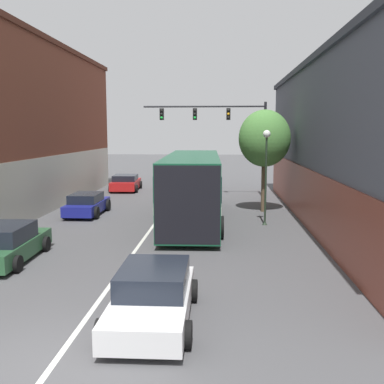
{
  "coord_description": "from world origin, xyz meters",
  "views": [
    {
      "loc": [
        3.34,
        -8.22,
        4.64
      ],
      "look_at": [
        1.94,
        12.88,
        1.75
      ],
      "focal_mm": 42.0,
      "sensor_mm": 36.0,
      "label": 1
    }
  ],
  "objects_px": {
    "traffic_signal_gantry": "(224,127)",
    "street_lamp": "(266,165)",
    "parked_car_left_near": "(6,244)",
    "street_tree_near": "(265,139)",
    "hatchback_foreground": "(153,296)",
    "parked_car_left_mid": "(126,183)",
    "parked_car_left_far": "(87,204)",
    "bus": "(193,185)"
  },
  "relations": [
    {
      "from": "traffic_signal_gantry",
      "to": "street_tree_near",
      "type": "bearing_deg",
      "value": -67.78
    },
    {
      "from": "parked_car_left_far",
      "to": "street_lamp",
      "type": "distance_m",
      "value": 10.13
    },
    {
      "from": "hatchback_foreground",
      "to": "parked_car_left_far",
      "type": "distance_m",
      "value": 14.83
    },
    {
      "from": "hatchback_foreground",
      "to": "street_lamp",
      "type": "xyz_separation_m",
      "value": [
        3.83,
        11.59,
        2.38
      ]
    },
    {
      "from": "hatchback_foreground",
      "to": "parked_car_left_far",
      "type": "bearing_deg",
      "value": 22.34
    },
    {
      "from": "parked_car_left_far",
      "to": "street_tree_near",
      "type": "bearing_deg",
      "value": -80.62
    },
    {
      "from": "parked_car_left_mid",
      "to": "traffic_signal_gantry",
      "type": "relative_size",
      "value": 0.49
    },
    {
      "from": "hatchback_foreground",
      "to": "street_lamp",
      "type": "height_order",
      "value": "street_lamp"
    },
    {
      "from": "parked_car_left_near",
      "to": "parked_car_left_mid",
      "type": "relative_size",
      "value": 1.05
    },
    {
      "from": "parked_car_left_near",
      "to": "street_tree_near",
      "type": "xyz_separation_m",
      "value": [
        10.07,
        10.71,
        3.56
      ]
    },
    {
      "from": "bus",
      "to": "traffic_signal_gantry",
      "type": "height_order",
      "value": "traffic_signal_gantry"
    },
    {
      "from": "parked_car_left_mid",
      "to": "parked_car_left_far",
      "type": "distance_m",
      "value": 10.25
    },
    {
      "from": "parked_car_left_mid",
      "to": "street_tree_near",
      "type": "bearing_deg",
      "value": -133.89
    },
    {
      "from": "hatchback_foreground",
      "to": "traffic_signal_gantry",
      "type": "relative_size",
      "value": 0.51
    },
    {
      "from": "hatchback_foreground",
      "to": "street_lamp",
      "type": "bearing_deg",
      "value": -18.95
    },
    {
      "from": "parked_car_left_near",
      "to": "street_lamp",
      "type": "distance_m",
      "value": 12.27
    },
    {
      "from": "parked_car_left_near",
      "to": "parked_car_left_far",
      "type": "relative_size",
      "value": 1.08
    },
    {
      "from": "hatchback_foreground",
      "to": "street_lamp",
      "type": "relative_size",
      "value": 0.93
    },
    {
      "from": "bus",
      "to": "parked_car_left_near",
      "type": "bearing_deg",
      "value": 138.91
    },
    {
      "from": "hatchback_foreground",
      "to": "parked_car_left_far",
      "type": "xyz_separation_m",
      "value": [
        -5.79,
        13.65,
        -0.03
      ]
    },
    {
      "from": "bus",
      "to": "hatchback_foreground",
      "type": "relative_size",
      "value": 2.71
    },
    {
      "from": "parked_car_left_near",
      "to": "parked_car_left_mid",
      "type": "bearing_deg",
      "value": -2.47
    },
    {
      "from": "bus",
      "to": "street_lamp",
      "type": "xyz_separation_m",
      "value": [
        3.64,
        -0.56,
        1.09
      ]
    },
    {
      "from": "bus",
      "to": "street_lamp",
      "type": "height_order",
      "value": "street_lamp"
    },
    {
      "from": "bus",
      "to": "traffic_signal_gantry",
      "type": "distance_m",
      "value": 9.4
    },
    {
      "from": "bus",
      "to": "street_tree_near",
      "type": "bearing_deg",
      "value": -52.29
    },
    {
      "from": "traffic_signal_gantry",
      "to": "street_lamp",
      "type": "height_order",
      "value": "traffic_signal_gantry"
    },
    {
      "from": "parked_car_left_near",
      "to": "parked_car_left_far",
      "type": "height_order",
      "value": "parked_car_left_near"
    },
    {
      "from": "parked_car_left_near",
      "to": "street_tree_near",
      "type": "distance_m",
      "value": 15.13
    },
    {
      "from": "traffic_signal_gantry",
      "to": "street_lamp",
      "type": "relative_size",
      "value": 1.82
    },
    {
      "from": "traffic_signal_gantry",
      "to": "parked_car_left_mid",
      "type": "bearing_deg",
      "value": 158.52
    },
    {
      "from": "hatchback_foreground",
      "to": "traffic_signal_gantry",
      "type": "height_order",
      "value": "traffic_signal_gantry"
    },
    {
      "from": "parked_car_left_near",
      "to": "parked_car_left_far",
      "type": "bearing_deg",
      "value": -3.18
    },
    {
      "from": "parked_car_left_far",
      "to": "street_tree_near",
      "type": "relative_size",
      "value": 0.69
    },
    {
      "from": "hatchback_foreground",
      "to": "traffic_signal_gantry",
      "type": "distance_m",
      "value": 21.42
    },
    {
      "from": "street_lamp",
      "to": "bus",
      "type": "bearing_deg",
      "value": 171.22
    },
    {
      "from": "traffic_signal_gantry",
      "to": "street_lamp",
      "type": "distance_m",
      "value": 9.73
    },
    {
      "from": "parked_car_left_far",
      "to": "street_lamp",
      "type": "bearing_deg",
      "value": -102.4
    },
    {
      "from": "street_tree_near",
      "to": "traffic_signal_gantry",
      "type": "bearing_deg",
      "value": 112.22
    },
    {
      "from": "bus",
      "to": "street_tree_near",
      "type": "distance_m",
      "value": 5.52
    },
    {
      "from": "bus",
      "to": "parked_car_left_mid",
      "type": "bearing_deg",
      "value": 25.41
    },
    {
      "from": "street_tree_near",
      "to": "parked_car_left_near",
      "type": "bearing_deg",
      "value": -133.25
    }
  ]
}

